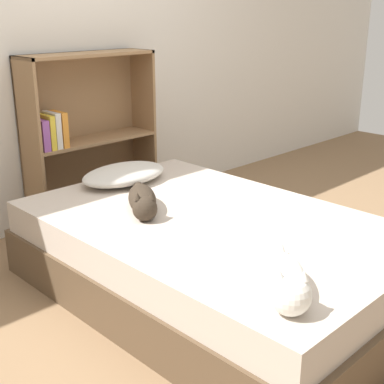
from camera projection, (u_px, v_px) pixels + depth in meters
ground_plane at (212, 292)px, 2.72m from camera, size 8.00×8.00×0.00m
wall_back at (45, 29)px, 3.27m from camera, size 8.00×0.06×2.50m
bed at (212, 257)px, 2.66m from camera, size 1.24×1.91×0.40m
pillow at (124, 174)px, 3.11m from camera, size 0.53×0.34×0.10m
cat_light at (287, 282)px, 1.86m from camera, size 0.43×0.40×0.16m
cat_dark at (143, 200)px, 2.66m from camera, size 0.37×0.47×0.14m
bookshelf at (84, 138)px, 3.50m from camera, size 0.89×0.26×1.11m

